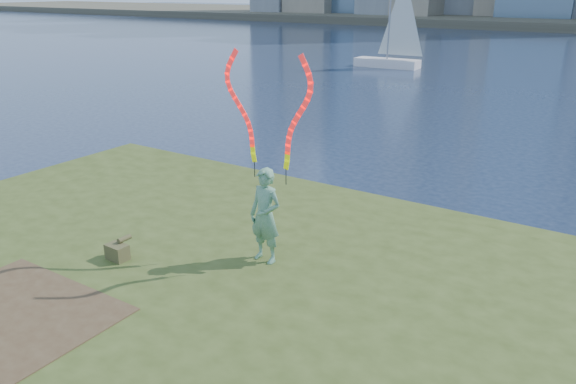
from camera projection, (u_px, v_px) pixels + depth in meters
The scene contains 5 objects.
ground at pixel (237, 315), 10.29m from camera, with size 320.00×320.00×0.00m, color #192640.
grassy_knoll at pixel (141, 366), 8.38m from camera, with size 20.00×18.00×0.80m.
woman_with_ribbons at pixel (266, 191), 10.17m from camera, with size 2.12×0.47×4.17m.
canvas_bag at pixel (118, 251), 10.61m from camera, with size 0.43×0.49×0.40m.
sailboat at pixel (391, 49), 41.24m from camera, with size 5.08×1.70×7.67m.
Camera 1 is at (5.65, -6.92, 5.67)m, focal length 35.00 mm.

